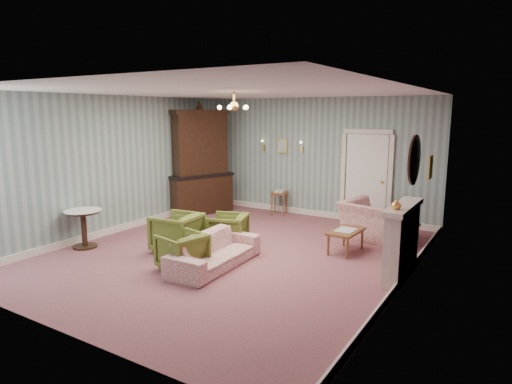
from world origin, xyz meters
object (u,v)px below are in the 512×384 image
Objects in this scene: dresser at (200,159)px; sofa_chintz at (215,245)px; wingback_chair at (375,214)px; pedestal_table at (84,229)px; olive_chair_c at (228,229)px; fireplace at (402,241)px; coffee_table at (346,241)px; side_table_black at (407,236)px; olive_chair_b at (177,231)px; olive_chair_a at (182,250)px.

sofa_chintz is at bearing -27.70° from dresser.
wingback_chair reaches higher than pedestal_table.
olive_chair_c is 3.23m from fireplace.
sofa_chintz is 2.47m from coffee_table.
fireplace is at bearing -69.76° from sofa_chintz.
pedestal_table is (-5.51, -1.61, -0.21)m from fireplace.
fireplace reaches higher than coffee_table.
side_table_black is 6.08m from pedestal_table.
pedestal_table is at bearing -151.71° from coffee_table.
olive_chair_b is 1.08× the size of pedestal_table.
olive_chair_b is 0.97m from olive_chair_c.
fireplace is at bearing 16.30° from pedestal_table.
olive_chair_b is 0.96× the size of coffee_table.
olive_chair_c reaches higher than coffee_table.
wingback_chair reaches higher than coffee_table.
sofa_chintz is at bearing -157.27° from fireplace.
sofa_chintz is 0.67× the size of dresser.
wingback_chair is 1.45× the size of coffee_table.
sofa_chintz reaches higher than olive_chair_a.
pedestal_table reaches higher than olive_chair_a.
pedestal_table reaches higher than coffee_table.
side_table_black reaches higher than coffee_table.
fireplace is 1.69× the size of coffee_table.
olive_chair_a is 0.54m from sofa_chintz.
wingback_chair is (2.87, 2.71, 0.13)m from olive_chair_b.
sofa_chintz is at bearing 9.40° from pedestal_table.
olive_chair_c is at bearing 53.79° from wingback_chair.
pedestal_table is (-1.67, -0.74, -0.03)m from olive_chair_b.
olive_chair_a is 0.57× the size of wingback_chair.
wingback_chair is (2.14, 3.41, 0.18)m from olive_chair_a.
dresser is at bearing -150.91° from olive_chair_c.
side_table_black is (2.91, 2.92, -0.05)m from olive_chair_a.
sofa_chintz is at bearing -135.36° from side_table_black.
wingback_chair is at bearing -33.28° from sofa_chintz.
dresser is 4.56m from coffee_table.
wingback_chair is 4.54m from dresser.
side_table_black is at bearing 147.69° from olive_chair_a.
fireplace reaches higher than sofa_chintz.
olive_chair_a is at bearing 70.39° from wingback_chair.
coffee_table is at bearing -146.42° from side_table_black.
wingback_chair is at bearing 147.57° from side_table_black.
dresser is 5.36m from side_table_black.
dresser is at bearing 165.31° from coffee_table.
wingback_chair is 2.09m from fireplace.
olive_chair_c is (0.62, 0.75, -0.05)m from olive_chair_b.
side_table_black is (3.01, 1.48, -0.06)m from olive_chair_c.
fireplace reaches higher than olive_chair_c.
olive_chair_a is at bearing -130.44° from coffee_table.
pedestal_table is at bearing 49.87° from wingback_chair.
fireplace is at bearing 129.14° from olive_chair_a.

